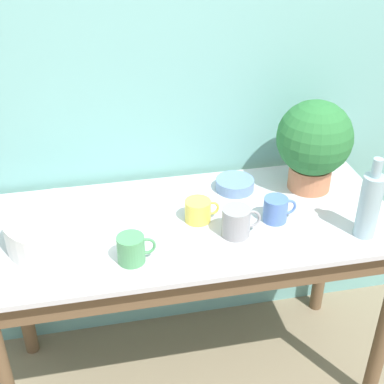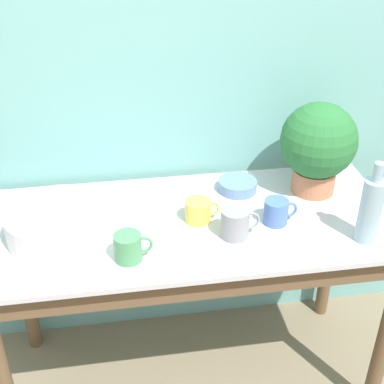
% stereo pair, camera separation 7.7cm
% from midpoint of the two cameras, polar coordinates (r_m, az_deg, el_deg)
% --- Properties ---
extents(wall_back, '(6.00, 0.05, 2.40)m').
position_cam_midpoint_polar(wall_back, '(2.09, -0.56, 11.73)').
color(wall_back, '#70ADA8').
rests_on(wall_back, ground_plane).
extents(counter_table, '(1.49, 0.65, 0.81)m').
position_cam_midpoint_polar(counter_table, '(2.00, 1.24, -7.04)').
color(counter_table, brown).
rests_on(counter_table, ground_plane).
extents(potted_plant, '(0.29, 0.29, 0.36)m').
position_cam_midpoint_polar(potted_plant, '(2.08, 14.35, 4.92)').
color(potted_plant, '#B7704C').
rests_on(potted_plant, counter_table).
extents(bowl_wash_large, '(0.34, 0.34, 0.11)m').
position_cam_midpoint_polar(bowl_wash_large, '(1.87, -13.08, -3.34)').
color(bowl_wash_large, silver).
rests_on(bowl_wash_large, counter_table).
extents(bottle_tall, '(0.07, 0.07, 0.30)m').
position_cam_midpoint_polar(bottle_tall, '(1.88, 19.63, -1.75)').
color(bottle_tall, '#93B2BC').
rests_on(bottle_tall, counter_table).
extents(mug_grey, '(0.14, 0.10, 0.10)m').
position_cam_midpoint_polar(mug_grey, '(1.84, 5.88, -3.33)').
color(mug_grey, gray).
rests_on(mug_grey, counter_table).
extents(mug_green, '(0.13, 0.09, 0.09)m').
position_cam_midpoint_polar(mug_green, '(1.73, -5.50, -5.90)').
color(mug_green, '#4C935B').
rests_on(mug_green, counter_table).
extents(mug_blue, '(0.12, 0.09, 0.09)m').
position_cam_midpoint_polar(mug_blue, '(1.93, 10.14, -2.09)').
color(mug_blue, '#4C70B7').
rests_on(mug_blue, counter_table).
extents(mug_yellow, '(0.13, 0.09, 0.08)m').
position_cam_midpoint_polar(mug_yellow, '(1.91, 1.85, -2.02)').
color(mug_yellow, '#E5CC4C').
rests_on(mug_yellow, counter_table).
extents(bowl_small_blue, '(0.15, 0.15, 0.04)m').
position_cam_midpoint_polar(bowl_small_blue, '(2.11, 5.93, 0.68)').
color(bowl_small_blue, '#6684B2').
rests_on(bowl_small_blue, counter_table).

